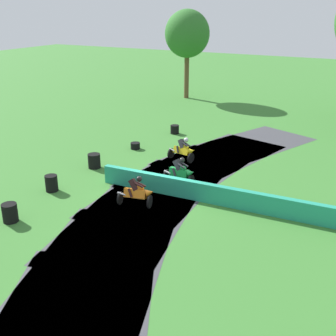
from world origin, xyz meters
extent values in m
plane|color=#38752D|center=(0.00, 0.00, 0.00)|extent=(120.00, 120.00, 0.00)
cube|color=#3D3D42|center=(1.70, 9.52, 0.00)|extent=(7.15, 9.20, 0.01)
cube|color=#3D3D42|center=(0.69, 6.44, 0.00)|extent=(6.25, 8.96, 0.01)
cube|color=#3D3D42|center=(0.13, 3.24, 0.00)|extent=(5.22, 8.55, 0.01)
cube|color=#3D3D42|center=(0.02, 0.00, 0.00)|extent=(4.69, 8.29, 0.01)
cube|color=#3D3D42|center=(0.36, -3.23, 0.00)|extent=(5.77, 8.79, 0.01)
cube|color=#3D3D42|center=(1.16, -6.37, 0.00)|extent=(6.73, 9.11, 0.01)
cube|color=#3D3D42|center=(2.39, -9.37, 0.00)|extent=(7.56, 9.24, 0.01)
cube|color=#239375|center=(5.28, 0.19, 0.45)|extent=(16.49, 0.90, 0.90)
cylinder|color=black|center=(-0.34, 4.40, 0.28)|extent=(0.21, 0.77, 0.77)
cylinder|color=black|center=(-1.72, 4.63, 0.28)|extent=(0.21, 0.77, 0.77)
cube|color=yellow|center=(-1.01, 4.61, 0.56)|extent=(1.05, 0.56, 0.47)
ellipsoid|color=yellow|center=(-0.82, 4.67, 0.81)|extent=(0.49, 0.41, 0.32)
cone|color=yellow|center=(-0.34, 4.54, 0.68)|extent=(0.42, 0.43, 0.49)
cylinder|color=#B2B2B7|center=(-1.63, 4.57, 0.53)|extent=(0.42, 0.20, 0.18)
cube|color=#28282D|center=(-1.07, 4.75, 0.92)|extent=(0.52, 0.48, 0.63)
sphere|color=white|center=(-0.84, 4.81, 1.19)|extent=(0.26, 0.26, 0.26)
cylinder|color=#28282D|center=(-0.77, 4.88, 0.89)|extent=(0.43, 0.22, 0.25)
cylinder|color=#28282D|center=(-0.82, 4.55, 1.01)|extent=(0.43, 0.22, 0.25)
cylinder|color=#28282D|center=(-1.16, 4.81, 0.52)|extent=(0.26, 0.25, 0.42)
cylinder|color=#28282D|center=(-1.22, 4.48, 0.64)|extent=(0.26, 0.25, 0.42)
cylinder|color=black|center=(1.10, 1.36, 0.30)|extent=(0.12, 0.66, 0.66)
cylinder|color=black|center=(-0.30, 1.42, 0.30)|extent=(0.12, 0.66, 0.66)
cube|color=#198438|center=(0.40, 1.42, 0.60)|extent=(1.01, 0.37, 0.43)
ellipsoid|color=#198438|center=(0.58, 1.44, 0.86)|extent=(0.45, 0.32, 0.27)
cone|color=#198438|center=(1.08, 1.40, 0.72)|extent=(0.40, 0.36, 0.44)
cylinder|color=#B2B2B7|center=(-0.21, 1.32, 0.53)|extent=(0.41, 0.12, 0.17)
cube|color=#28282D|center=(0.32, 1.47, 0.98)|extent=(0.51, 0.36, 0.59)
sphere|color=black|center=(0.54, 1.49, 1.26)|extent=(0.26, 0.26, 0.26)
cylinder|color=#28282D|center=(0.61, 1.64, 0.98)|extent=(0.43, 0.13, 0.24)
cylinder|color=#28282D|center=(0.59, 1.28, 1.02)|extent=(0.43, 0.13, 0.24)
cylinder|color=#28282D|center=(0.23, 1.61, 0.60)|extent=(0.27, 0.16, 0.42)
cylinder|color=#28282D|center=(0.21, 1.25, 0.64)|extent=(0.27, 0.16, 0.42)
cylinder|color=black|center=(0.49, -1.66, 0.29)|extent=(0.25, 0.75, 0.75)
cylinder|color=black|center=(-0.88, -1.96, 0.29)|extent=(0.25, 0.75, 0.75)
cube|color=orange|center=(-0.21, -1.72, 0.57)|extent=(1.06, 0.59, 0.46)
ellipsoid|color=orange|center=(-0.05, -1.61, 0.82)|extent=(0.50, 0.42, 0.31)
cone|color=orange|center=(0.44, -1.54, 0.69)|extent=(0.46, 0.45, 0.48)
cylinder|color=#B2B2B7|center=(-0.77, -1.98, 0.53)|extent=(0.42, 0.18, 0.18)
cube|color=#331919|center=(-0.32, -1.63, 0.94)|extent=(0.56, 0.42, 0.63)
sphere|color=black|center=(-0.12, -1.50, 1.21)|extent=(0.26, 0.26, 0.26)
cylinder|color=#331919|center=(-0.08, -1.39, 0.91)|extent=(0.44, 0.16, 0.24)
cylinder|color=#331919|center=(-0.01, -1.73, 1.02)|extent=(0.44, 0.16, 0.24)
cylinder|color=#331919|center=(-0.43, -1.58, 0.54)|extent=(0.30, 0.21, 0.42)
cylinder|color=#331919|center=(-0.35, -1.92, 0.65)|extent=(0.30, 0.21, 0.42)
cylinder|color=black|center=(-3.84, 9.22, 0.10)|extent=(0.60, 0.60, 0.20)
cylinder|color=black|center=(-3.84, 9.22, 0.30)|extent=(0.60, 0.60, 0.20)
cylinder|color=black|center=(-3.84, 9.22, 0.50)|extent=(0.60, 0.60, 0.20)
cylinder|color=black|center=(-4.48, 5.06, 0.10)|extent=(0.59, 0.59, 0.20)
cylinder|color=black|center=(-4.48, 5.06, 0.30)|extent=(0.59, 0.59, 0.20)
cylinder|color=black|center=(-4.72, 1.19, 0.10)|extent=(0.68, 0.68, 0.20)
cylinder|color=black|center=(-4.72, 1.19, 0.30)|extent=(0.68, 0.68, 0.20)
cylinder|color=black|center=(-4.72, 1.19, 0.50)|extent=(0.68, 0.68, 0.20)
cylinder|color=black|center=(-4.72, 1.19, 0.70)|extent=(0.68, 0.68, 0.20)
cylinder|color=black|center=(-4.62, -2.30, 0.10)|extent=(0.60, 0.60, 0.20)
cylinder|color=black|center=(-4.62, -2.30, 0.30)|extent=(0.60, 0.60, 0.20)
cylinder|color=black|center=(-4.62, -2.30, 0.50)|extent=(0.60, 0.60, 0.20)
cylinder|color=black|center=(-4.62, -2.30, 0.70)|extent=(0.60, 0.60, 0.20)
cylinder|color=black|center=(-3.98, -5.49, 0.10)|extent=(0.63, 0.63, 0.20)
cylinder|color=black|center=(-3.98, -5.49, 0.30)|extent=(0.63, 0.63, 0.20)
cylinder|color=black|center=(-3.98, -5.49, 0.50)|extent=(0.63, 0.63, 0.20)
cylinder|color=black|center=(-3.98, -5.49, 0.70)|extent=(0.63, 0.63, 0.20)
cylinder|color=brown|center=(-8.43, 20.61, 2.10)|extent=(0.44, 0.44, 4.19)
ellipsoid|color=#2D6B28|center=(-8.43, 20.61, 5.94)|extent=(4.12, 4.12, 4.33)
camera|label=1|loc=(9.24, -16.35, 8.49)|focal=45.54mm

